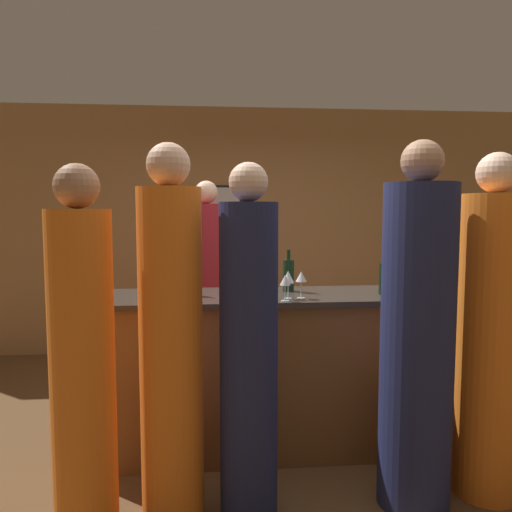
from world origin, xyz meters
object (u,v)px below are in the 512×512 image
(guest_4, at_px, (82,362))
(bartender, at_px, (207,301))
(guest_1, at_px, (490,339))
(wine_bottle_0, at_px, (385,278))
(wine_bottle_1, at_px, (186,279))
(guest_3, at_px, (171,346))
(guest_0, at_px, (417,340))
(wine_bottle_2, at_px, (288,275))
(guest_2, at_px, (249,353))

(guest_4, bearing_deg, bartender, 69.69)
(bartender, xyz_separation_m, guest_1, (1.60, -1.53, 0.04))
(wine_bottle_0, bearing_deg, wine_bottle_1, 175.99)
(guest_1, xyz_separation_m, guest_3, (-1.78, -0.06, 0.02))
(wine_bottle_0, distance_m, wine_bottle_1, 1.33)
(bartender, bearing_deg, guest_1, 136.27)
(guest_3, xyz_separation_m, wine_bottle_1, (0.04, 0.74, 0.25))
(wine_bottle_1, bearing_deg, bartender, 81.10)
(guest_0, distance_m, guest_1, 0.46)
(guest_0, height_order, guest_3, guest_0)
(guest_0, bearing_deg, wine_bottle_2, 124.54)
(guest_1, height_order, guest_4, guest_1)
(guest_2, distance_m, wine_bottle_0, 1.21)
(guest_0, distance_m, wine_bottle_0, 0.70)
(guest_1, distance_m, guest_3, 1.78)
(guest_4, distance_m, wine_bottle_1, 0.99)
(wine_bottle_1, bearing_deg, guest_3, -93.46)
(guest_2, distance_m, guest_3, 0.41)
(wine_bottle_1, bearing_deg, guest_2, -64.55)
(bartender, distance_m, guest_2, 1.62)
(bartender, xyz_separation_m, wine_bottle_0, (1.19, -0.94, 0.31))
(bartender, height_order, guest_4, bartender)
(guest_0, height_order, guest_2, guest_0)
(guest_4, height_order, wine_bottle_2, guest_4)
(bartender, distance_m, guest_4, 1.77)
(wine_bottle_0, bearing_deg, guest_3, -154.62)
(guest_1, bearing_deg, wine_bottle_0, 124.64)
(guest_1, xyz_separation_m, wine_bottle_0, (-0.41, 0.59, 0.27))
(guest_1, relative_size, wine_bottle_1, 7.06)
(wine_bottle_0, relative_size, wine_bottle_1, 1.07)
(bartender, distance_m, wine_bottle_1, 0.91)
(wine_bottle_0, bearing_deg, guest_2, -145.54)
(guest_2, bearing_deg, bartender, 98.06)
(bartender, bearing_deg, guest_3, 83.63)
(guest_4, height_order, wine_bottle_1, guest_4)
(guest_4, xyz_separation_m, wine_bottle_2, (1.18, 0.90, 0.31))
(guest_3, relative_size, wine_bottle_2, 6.76)
(guest_2, xyz_separation_m, guest_3, (-0.40, 0.01, 0.04))
(guest_0, distance_m, guest_3, 1.33)
(guest_0, bearing_deg, guest_2, -179.33)
(guest_2, xyz_separation_m, guest_4, (-0.84, -0.05, -0.01))
(guest_1, height_order, guest_2, guest_1)
(guest_0, height_order, wine_bottle_1, guest_0)
(bartender, height_order, wine_bottle_0, bartender)
(wine_bottle_2, bearing_deg, guest_3, -131.76)
(guest_4, distance_m, wine_bottle_2, 1.52)
(wine_bottle_0, bearing_deg, wine_bottle_2, 163.30)
(bartender, relative_size, guest_4, 1.01)
(guest_0, relative_size, guest_1, 1.03)
(guest_1, bearing_deg, wine_bottle_1, 158.44)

